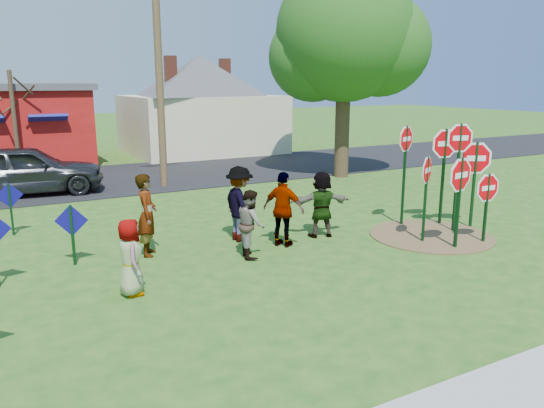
{
  "coord_description": "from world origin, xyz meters",
  "views": [
    {
      "loc": [
        -5.69,
        -10.77,
        4.0
      ],
      "look_at": [
        0.37,
        0.24,
        1.08
      ],
      "focal_mm": 35.0,
      "sensor_mm": 36.0,
      "label": 1
    }
  ],
  "objects_px": {
    "stop_sign_c": "(459,152)",
    "person_b": "(147,215)",
    "stop_sign_d": "(445,152)",
    "utility_pole": "(159,60)",
    "leafy_tree": "(348,40)",
    "person_a": "(130,257)",
    "stop_sign_a": "(460,183)",
    "suv": "(26,170)",
    "stop_sign_b": "(405,150)"
  },
  "relations": [
    {
      "from": "stop_sign_c",
      "to": "person_b",
      "type": "bearing_deg",
      "value": 179.15
    },
    {
      "from": "stop_sign_d",
      "to": "utility_pole",
      "type": "relative_size",
      "value": 0.32
    },
    {
      "from": "person_b",
      "to": "leafy_tree",
      "type": "relative_size",
      "value": 0.22
    },
    {
      "from": "stop_sign_d",
      "to": "person_a",
      "type": "distance_m",
      "value": 9.21
    },
    {
      "from": "person_a",
      "to": "leafy_tree",
      "type": "bearing_deg",
      "value": -49.88
    },
    {
      "from": "stop_sign_a",
      "to": "person_b",
      "type": "height_order",
      "value": "stop_sign_a"
    },
    {
      "from": "leafy_tree",
      "to": "utility_pole",
      "type": "bearing_deg",
      "value": 169.18
    },
    {
      "from": "stop_sign_d",
      "to": "suv",
      "type": "xyz_separation_m",
      "value": [
        -10.0,
        9.97,
        -1.14
      ]
    },
    {
      "from": "suv",
      "to": "stop_sign_a",
      "type": "bearing_deg",
      "value": -137.38
    },
    {
      "from": "stop_sign_c",
      "to": "stop_sign_d",
      "type": "bearing_deg",
      "value": 83.74
    },
    {
      "from": "stop_sign_b",
      "to": "person_a",
      "type": "xyz_separation_m",
      "value": [
        -8.01,
        -1.34,
        -1.41
      ]
    },
    {
      "from": "person_b",
      "to": "suv",
      "type": "xyz_separation_m",
      "value": [
        -1.9,
        8.68,
        -0.04
      ]
    },
    {
      "from": "stop_sign_b",
      "to": "stop_sign_c",
      "type": "xyz_separation_m",
      "value": [
        0.78,
        -1.17,
        0.02
      ]
    },
    {
      "from": "person_b",
      "to": "suv",
      "type": "height_order",
      "value": "person_b"
    },
    {
      "from": "stop_sign_a",
      "to": "stop_sign_b",
      "type": "distance_m",
      "value": 2.33
    },
    {
      "from": "utility_pole",
      "to": "leafy_tree",
      "type": "height_order",
      "value": "utility_pole"
    },
    {
      "from": "person_b",
      "to": "person_a",
      "type": "bearing_deg",
      "value": 178.23
    },
    {
      "from": "stop_sign_b",
      "to": "stop_sign_d",
      "type": "distance_m",
      "value": 1.14
    },
    {
      "from": "person_a",
      "to": "utility_pole",
      "type": "bearing_deg",
      "value": -17.93
    },
    {
      "from": "stop_sign_a",
      "to": "person_b",
      "type": "distance_m",
      "value": 7.45
    },
    {
      "from": "stop_sign_c",
      "to": "stop_sign_a",
      "type": "bearing_deg",
      "value": -121.72
    },
    {
      "from": "stop_sign_d",
      "to": "suv",
      "type": "bearing_deg",
      "value": 146.48
    },
    {
      "from": "stop_sign_c",
      "to": "utility_pole",
      "type": "distance_m",
      "value": 11.34
    },
    {
      "from": "stop_sign_a",
      "to": "person_b",
      "type": "xyz_separation_m",
      "value": [
        -6.74,
        3.12,
        -0.66
      ]
    },
    {
      "from": "stop_sign_a",
      "to": "stop_sign_b",
      "type": "bearing_deg",
      "value": 73.46
    },
    {
      "from": "stop_sign_c",
      "to": "suv",
      "type": "height_order",
      "value": "stop_sign_c"
    },
    {
      "from": "stop_sign_b",
      "to": "person_a",
      "type": "distance_m",
      "value": 8.24
    },
    {
      "from": "stop_sign_a",
      "to": "person_a",
      "type": "height_order",
      "value": "stop_sign_a"
    },
    {
      "from": "stop_sign_c",
      "to": "stop_sign_d",
      "type": "relative_size",
      "value": 1.07
    },
    {
      "from": "stop_sign_d",
      "to": "utility_pole",
      "type": "height_order",
      "value": "utility_pole"
    },
    {
      "from": "stop_sign_a",
      "to": "person_a",
      "type": "xyz_separation_m",
      "value": [
        -7.7,
        0.91,
        -0.88
      ]
    },
    {
      "from": "stop_sign_b",
      "to": "stop_sign_d",
      "type": "xyz_separation_m",
      "value": [
        1.05,
        -0.43,
        -0.08
      ]
    },
    {
      "from": "person_b",
      "to": "stop_sign_d",
      "type": "bearing_deg",
      "value": -77.19
    },
    {
      "from": "stop_sign_c",
      "to": "leafy_tree",
      "type": "xyz_separation_m",
      "value": [
        2.52,
        8.42,
        3.46
      ]
    },
    {
      "from": "stop_sign_c",
      "to": "leafy_tree",
      "type": "height_order",
      "value": "leafy_tree"
    },
    {
      "from": "stop_sign_a",
      "to": "leafy_tree",
      "type": "xyz_separation_m",
      "value": [
        3.62,
        9.5,
        4.0
      ]
    },
    {
      "from": "stop_sign_a",
      "to": "utility_pole",
      "type": "height_order",
      "value": "utility_pole"
    },
    {
      "from": "stop_sign_c",
      "to": "utility_pole",
      "type": "bearing_deg",
      "value": 130.52
    },
    {
      "from": "person_a",
      "to": "suv",
      "type": "relative_size",
      "value": 0.29
    },
    {
      "from": "suv",
      "to": "leafy_tree",
      "type": "xyz_separation_m",
      "value": [
        12.25,
        -2.3,
        4.7
      ]
    },
    {
      "from": "person_a",
      "to": "leafy_tree",
      "type": "relative_size",
      "value": 0.17
    },
    {
      "from": "utility_pole",
      "to": "stop_sign_b",
      "type": "bearing_deg",
      "value": -64.22
    },
    {
      "from": "stop_sign_a",
      "to": "person_b",
      "type": "relative_size",
      "value": 1.23
    },
    {
      "from": "stop_sign_a",
      "to": "utility_pole",
      "type": "bearing_deg",
      "value": 100.9
    },
    {
      "from": "suv",
      "to": "utility_pole",
      "type": "relative_size",
      "value": 0.58
    },
    {
      "from": "stop_sign_c",
      "to": "person_a",
      "type": "height_order",
      "value": "stop_sign_c"
    },
    {
      "from": "stop_sign_a",
      "to": "person_a",
      "type": "relative_size",
      "value": 1.59
    },
    {
      "from": "person_b",
      "to": "stop_sign_c",
      "type": "bearing_deg",
      "value": -82.7
    },
    {
      "from": "stop_sign_d",
      "to": "leafy_tree",
      "type": "distance_m",
      "value": 8.76
    },
    {
      "from": "stop_sign_c",
      "to": "person_a",
      "type": "distance_m",
      "value": 8.91
    }
  ]
}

